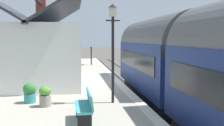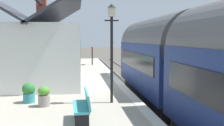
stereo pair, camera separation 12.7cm
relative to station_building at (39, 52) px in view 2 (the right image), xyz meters
name	(u,v)px [view 2 (the right image)]	position (x,y,z in m)	size (l,w,h in m)	color
ground_plane	(138,97)	(-0.52, -5.36, -2.53)	(160.00, 160.00, 0.00)	#4C473F
platform	(63,91)	(-0.52, -1.27, -2.06)	(32.00, 6.19, 0.93)	#A39B8C
platform_edge_coping	(117,81)	(-0.52, -4.18, -1.59)	(32.00, 0.36, 0.02)	beige
rail_near	(167,95)	(-0.52, -6.98, -2.46)	(52.00, 0.08, 0.14)	gray
rail_far	(142,96)	(-0.52, -5.54, -2.46)	(52.00, 0.08, 0.14)	gray
station_building	(39,52)	(0.00, 0.00, 0.00)	(7.75, 4.61, 5.42)	white
bench_platform_end	(83,106)	(-7.38, -2.18, -1.12)	(1.41, 0.47, 0.88)	teal
bench_by_lamp	(76,61)	(6.46, -1.92, -1.12)	(1.40, 0.45, 0.88)	teal
planter_under_sign	(44,96)	(-5.44, -0.89, -1.24)	(0.40, 0.40, 0.69)	gray
planter_bench_left	(29,92)	(-4.85, -0.29, -1.21)	(0.46, 0.46, 0.75)	teal
planter_by_door	(55,65)	(4.54, -0.50, -1.17)	(0.56, 0.56, 0.82)	gray
planter_bench_right	(77,62)	(8.21, -2.04, -1.32)	(0.81, 0.32, 0.57)	black
lamp_post_platform	(112,34)	(-5.24, -3.25, 0.87)	(0.32, 0.50, 3.51)	black
station_sign_board	(92,51)	(8.38, -3.35, -0.41)	(0.96, 0.06, 1.57)	black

